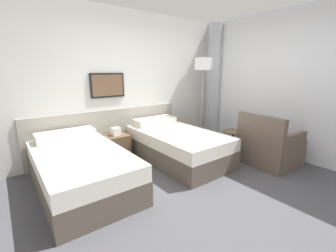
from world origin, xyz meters
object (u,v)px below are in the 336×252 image
object	(u,v)px
bed_near_window	(177,145)
armchair	(269,148)
nightstand	(117,146)
side_table	(233,139)
bed_near_door	(81,169)
floor_lamp	(203,71)

from	to	relation	value
bed_near_window	armchair	world-z (taller)	armchair
nightstand	side_table	distance (m)	2.17
bed_near_door	side_table	distance (m)	2.68
bed_near_window	floor_lamp	xyz separation A→B (m)	(1.08, 0.45, 1.32)
bed_near_window	armchair	distance (m)	1.61
bed_near_door	floor_lamp	distance (m)	3.11
armchair	floor_lamp	bearing A→B (deg)	5.60
bed_near_window	side_table	size ratio (longest dim) A/B	3.80
floor_lamp	armchair	bearing A→B (deg)	-87.38
bed_near_window	nightstand	size ratio (longest dim) A/B	3.26
bed_near_door	floor_lamp	size ratio (longest dim) A/B	1.03
bed_near_window	armchair	xyz separation A→B (m)	(1.15, -1.12, 0.01)
side_table	bed_near_door	bearing A→B (deg)	168.45
bed_near_door	nightstand	size ratio (longest dim) A/B	3.26
armchair	side_table	bearing A→B (deg)	24.56
side_table	armchair	bearing A→B (deg)	-68.42
floor_lamp	bed_near_door	bearing A→B (deg)	-170.84
bed_near_door	floor_lamp	bearing A→B (deg)	9.16
bed_near_door	floor_lamp	world-z (taller)	floor_lamp
bed_near_window	nightstand	bearing A→B (deg)	140.19
nightstand	floor_lamp	world-z (taller)	floor_lamp
bed_near_door	nightstand	xyz separation A→B (m)	(0.85, 0.71, -0.04)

